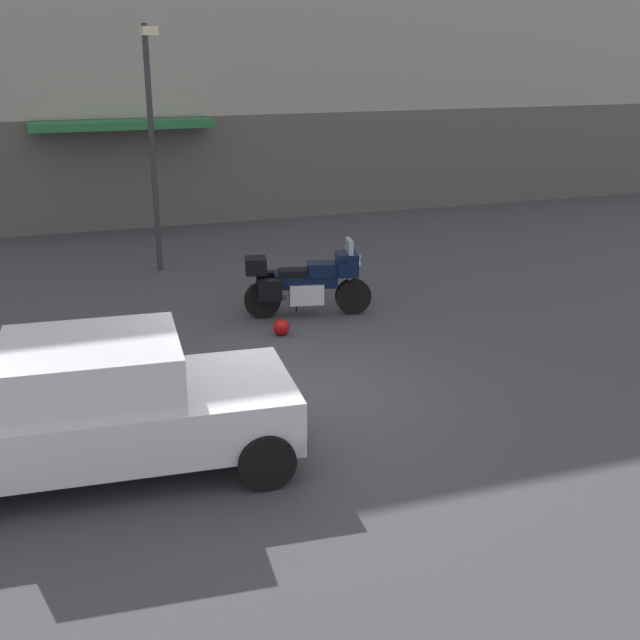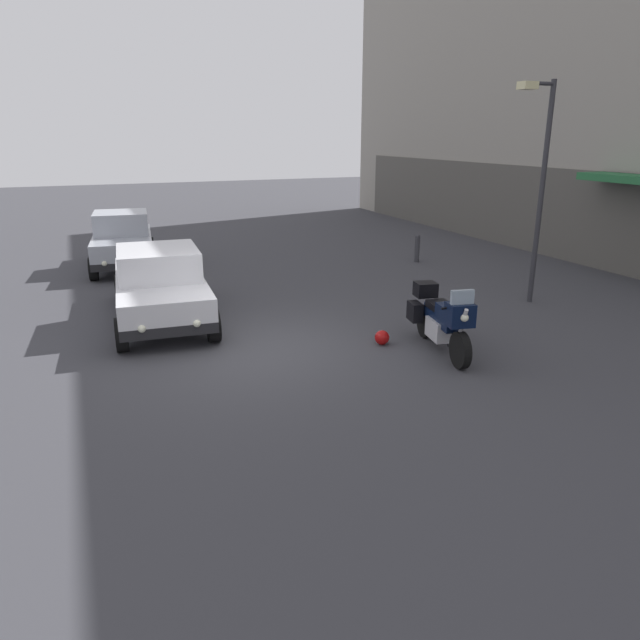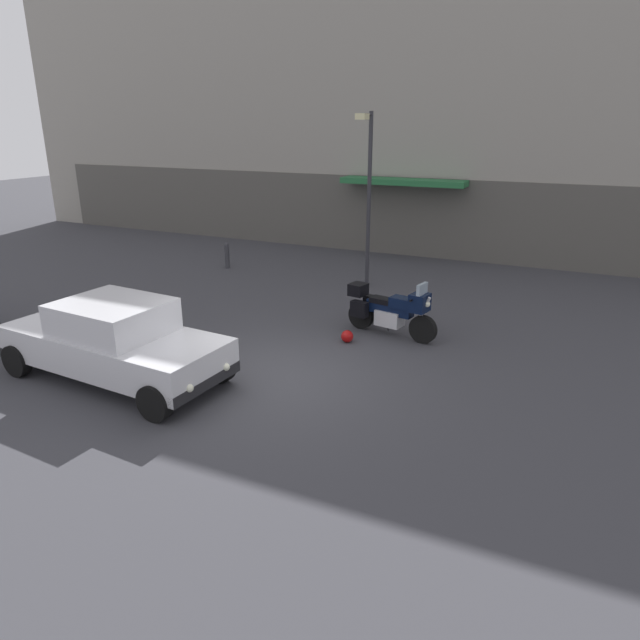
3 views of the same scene
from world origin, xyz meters
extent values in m
plane|color=#38383D|center=(0.00, 0.00, 0.00)|extent=(80.00, 80.00, 0.00)
cube|color=gray|center=(0.00, 12.75, 6.40)|extent=(37.50, 2.40, 12.80)
cube|color=#514E48|center=(0.00, 11.53, 1.40)|extent=(33.75, 0.12, 2.80)
cube|color=#236638|center=(-0.77, 11.10, 2.70)|extent=(4.40, 1.10, 0.20)
cylinder|color=black|center=(2.25, 3.11, 0.32)|extent=(0.65, 0.26, 0.64)
cylinder|color=black|center=(0.66, 3.42, 0.32)|extent=(0.65, 0.26, 0.64)
cylinder|color=#B7B7BC|center=(2.23, 3.12, 0.75)|extent=(0.33, 0.13, 0.68)
cube|color=#B7B7BC|center=(1.41, 3.28, 0.42)|extent=(0.67, 0.51, 0.36)
cube|color=black|center=(1.41, 3.28, 0.66)|extent=(1.13, 0.49, 0.28)
cube|color=black|center=(1.71, 3.22, 0.84)|extent=(0.58, 0.43, 0.24)
cube|color=black|center=(1.22, 3.31, 0.80)|extent=(0.61, 0.40, 0.12)
cube|color=black|center=(2.13, 3.13, 0.92)|extent=(0.44, 0.50, 0.40)
cube|color=#8C9EAD|center=(2.17, 3.13, 1.22)|extent=(0.16, 0.41, 0.28)
sphere|color=#EAEACC|center=(2.31, 3.10, 0.92)|extent=(0.14, 0.14, 0.14)
cylinder|color=black|center=(2.05, 3.15, 1.02)|extent=(0.16, 0.62, 0.04)
cylinder|color=#B7B7BC|center=(0.86, 3.59, 0.30)|extent=(0.56, 0.19, 0.09)
cube|color=black|center=(0.83, 3.68, 0.58)|extent=(0.43, 0.27, 0.36)
cube|color=black|center=(0.72, 3.13, 0.58)|extent=(0.43, 0.27, 0.36)
cube|color=black|center=(0.56, 3.44, 0.95)|extent=(0.43, 0.46, 0.28)
cylinder|color=black|center=(1.30, 3.48, 0.15)|extent=(0.05, 0.13, 0.29)
sphere|color=#990C0C|center=(0.71, 2.43, 0.14)|extent=(0.28, 0.28, 0.28)
cube|color=silver|center=(-2.55, -1.20, 0.64)|extent=(4.61, 2.07, 0.64)
cube|color=silver|center=(-2.50, -1.20, 1.26)|extent=(2.01, 1.75, 0.60)
cube|color=#8C9EAD|center=(-1.60, -1.27, 1.26)|extent=(0.16, 1.50, 0.51)
cube|color=#8C9EAD|center=(-3.40, -1.14, 1.26)|extent=(0.16, 1.50, 0.48)
cube|color=black|center=(-0.35, -1.35, 0.42)|extent=(0.24, 1.76, 0.20)
cube|color=black|center=(-4.74, -1.04, 0.42)|extent=(0.24, 1.76, 0.20)
cylinder|color=black|center=(-0.69, -0.49, 0.32)|extent=(0.65, 0.26, 0.64)
cylinder|color=black|center=(-0.81, -2.16, 0.32)|extent=(0.65, 0.26, 0.64)
cylinder|color=black|center=(-4.28, -0.23, 0.32)|extent=(0.65, 0.26, 0.64)
cylinder|color=black|center=(-4.40, -1.91, 0.32)|extent=(0.65, 0.26, 0.64)
sphere|color=silver|center=(-0.27, -0.87, 0.54)|extent=(0.14, 0.14, 0.14)
sphere|color=silver|center=(-0.34, -1.84, 0.54)|extent=(0.14, 0.14, 0.14)
cylinder|color=#2D2D33|center=(-0.59, 7.14, 2.48)|extent=(0.12, 0.12, 4.96)
cylinder|color=#2D2D33|center=(-0.59, 6.79, 4.86)|extent=(0.08, 0.70, 0.08)
cube|color=beige|center=(-0.59, 6.44, 4.81)|extent=(0.28, 0.36, 0.16)
cylinder|color=#333338|center=(-5.56, 7.04, 0.40)|extent=(0.16, 0.16, 0.79)
sphere|color=#333338|center=(-5.56, 7.04, 0.79)|extent=(0.16, 0.16, 0.16)
camera|label=1|loc=(-2.80, -9.71, 4.61)|focal=45.43mm
camera|label=2|loc=(9.97, -2.69, 3.85)|focal=32.89mm
camera|label=3|loc=(5.18, -8.57, 4.68)|focal=31.87mm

